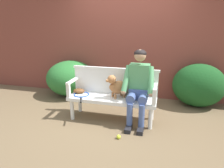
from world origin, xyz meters
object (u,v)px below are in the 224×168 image
object	(u,v)px
person_seated	(139,85)
baseball_glove	(79,91)
dog_on_bench	(117,86)
garden_bench	(112,100)
tennis_ball	(119,137)
tennis_racket	(81,95)

from	to	relation	value
person_seated	baseball_glove	distance (m)	1.17
baseball_glove	dog_on_bench	bearing A→B (deg)	-8.69
baseball_glove	garden_bench	bearing A→B (deg)	-10.51
person_seated	dog_on_bench	size ratio (longest dim) A/B	3.07
baseball_glove	tennis_ball	size ratio (longest dim) A/B	3.33
garden_bench	tennis_ball	distance (m)	0.76
garden_bench	person_seated	distance (m)	0.58
tennis_ball	baseball_glove	bearing A→B (deg)	144.08
tennis_ball	person_seated	bearing A→B (deg)	71.75
person_seated	tennis_racket	bearing A→B (deg)	-177.57
tennis_racket	baseball_glove	distance (m)	0.15
garden_bench	tennis_ball	world-z (taller)	garden_bench
dog_on_bench	tennis_racket	xyz separation A→B (m)	(-0.66, -0.07, -0.20)
garden_bench	baseball_glove	distance (m)	0.68
baseball_glove	tennis_ball	world-z (taller)	baseball_glove
person_seated	baseball_glove	bearing A→B (deg)	176.88
garden_bench	person_seated	size ratio (longest dim) A/B	1.22
dog_on_bench	baseball_glove	size ratio (longest dim) A/B	1.93
garden_bench	tennis_racket	xyz separation A→B (m)	(-0.57, -0.05, 0.07)
dog_on_bench	tennis_ball	distance (m)	0.91
tennis_racket	baseball_glove	world-z (taller)	baseball_glove
person_seated	tennis_ball	world-z (taller)	person_seated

